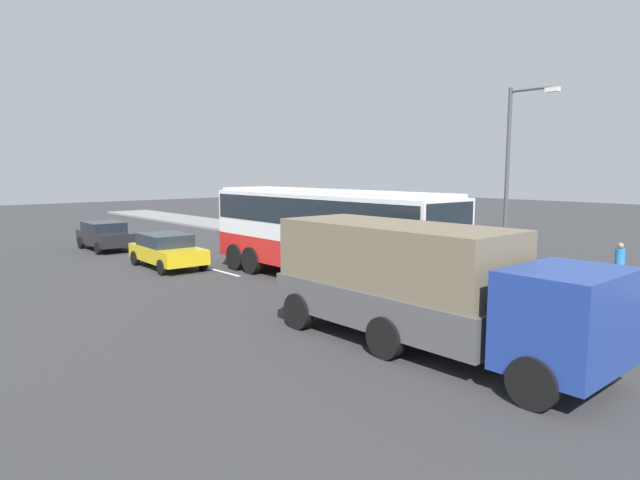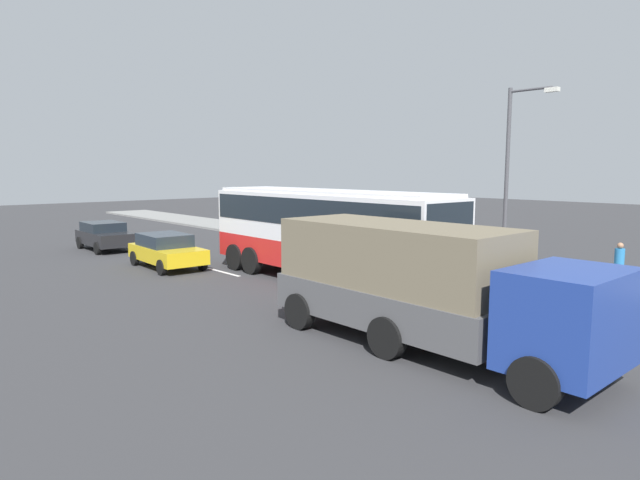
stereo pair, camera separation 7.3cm
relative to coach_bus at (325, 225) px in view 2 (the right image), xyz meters
name	(u,v)px [view 2 (the right image)]	position (x,y,z in m)	size (l,w,h in m)	color
ground_plane	(349,288)	(1.39, -0.10, -2.14)	(120.00, 120.00, 0.00)	#333335
sidewalk_curb	(476,261)	(1.39, 8.01, -2.07)	(80.00, 4.00, 0.15)	gray
lane_centreline	(416,323)	(5.76, -1.83, -2.14)	(44.44, 0.16, 0.01)	white
coach_bus	(325,225)	(0.00, 0.00, 0.00)	(11.18, 2.80, 3.46)	red
cargo_truck	(422,282)	(7.13, -3.39, -0.56)	(8.33, 2.68, 2.90)	navy
car_yellow_taxi	(167,250)	(-6.83, -3.07, -1.37)	(4.33, 2.15, 1.45)	gold
car_black_sedan	(105,235)	(-13.93, -3.09, -1.36)	(4.09, 2.06, 1.46)	black
pedestrian_at_crossing	(619,262)	(7.93, 6.59, -1.10)	(0.32, 0.32, 1.56)	brown
street_lamp	(512,167)	(3.72, 6.64, 2.19)	(2.01, 0.24, 7.25)	#47474C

